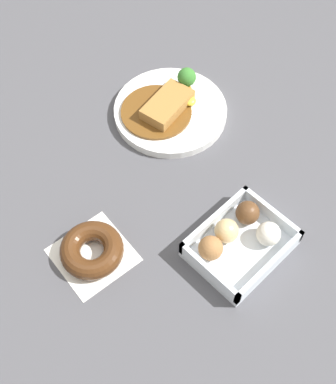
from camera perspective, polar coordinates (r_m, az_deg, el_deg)
ground_plane at (r=0.97m, az=-0.95°, el=-1.33°), size 1.60×1.60×0.00m
curry_plate at (r=1.09m, az=0.21°, el=9.11°), size 0.23×0.23×0.07m
donut_box at (r=0.92m, az=7.84°, el=-5.17°), size 0.17×0.13×0.06m
chocolate_ring_donut at (r=0.91m, az=-8.33°, el=-6.33°), size 0.14×0.14×0.04m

